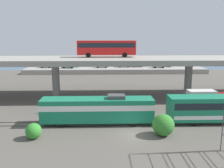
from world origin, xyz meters
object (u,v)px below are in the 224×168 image
parked_car_5 (137,65)px  parked_car_2 (46,66)px  parked_car_4 (159,66)px  parked_car_7 (123,65)px  service_truck_west (206,98)px  transit_bus_on_overpass (107,47)px  parked_car_6 (68,66)px  train_locomotive (92,109)px  parked_car_3 (165,65)px  parked_car_0 (73,65)px  parked_car_1 (102,65)px

parked_car_5 → parked_car_2: bearing=2.3°
parked_car_4 → parked_car_7: size_ratio=0.97×
service_truck_west → parked_car_5: 44.99m
transit_bus_on_overpass → parked_car_6: bearing=112.3°
parked_car_4 → parked_car_6: size_ratio=1.05×
transit_bus_on_overpass → parked_car_5: size_ratio=2.78×
transit_bus_on_overpass → parked_car_5: 36.69m
train_locomotive → parked_car_3: 56.60m
transit_bus_on_overpass → parked_car_3: 40.39m
parked_car_2 → parked_car_4: (38.69, -1.49, 0.00)m
transit_bus_on_overpass → parked_car_6: (-12.95, 31.50, -7.69)m
transit_bus_on_overpass → parked_car_0: transit_bus_on_overpass is taller
service_truck_west → parked_car_0: service_truck_west is taller
train_locomotive → parked_car_0: bearing=-79.9°
parked_car_6 → parked_car_3: bearing=3.6°
parked_car_2 → parked_car_3: (41.59, 0.80, 0.00)m
parked_car_4 → parked_car_6: 31.01m
parked_car_6 → parked_car_1: bearing=4.5°
parked_car_3 → parked_car_5: (-9.84, 0.46, -0.00)m
parked_car_5 → parked_car_3: bearing=177.3°
parked_car_1 → parked_car_7: 7.65m
parked_car_5 → parked_car_6: 24.21m
parked_car_3 → parked_car_6: 33.97m
parked_car_1 → parked_car_6: (-11.55, -0.91, -0.00)m
parked_car_2 → parked_car_7: 26.81m
parked_car_1 → parked_car_7: same height
transit_bus_on_overpass → parked_car_7: size_ratio=2.64×
parked_car_2 → parked_car_0: bearing=-168.1°
parked_car_3 → train_locomotive: bearing=-114.2°
train_locomotive → parked_car_4: bearing=-112.4°
parked_car_1 → parked_car_3: (22.35, 1.24, -0.00)m
parked_car_2 → parked_car_7: size_ratio=0.90×
parked_car_4 → parked_car_0: bearing=-6.5°
transit_bus_on_overpass → parked_car_4: (18.06, 31.37, -7.69)m
service_truck_west → parked_car_3: 44.28m
parked_car_4 → train_locomotive: bearing=67.6°
transit_bus_on_overpass → parked_car_1: (-1.39, 32.41, -7.69)m
transit_bus_on_overpass → parked_car_1: 33.34m
transit_bus_on_overpass → parked_car_2: size_ratio=2.93×
parked_car_2 → parked_car_3: same height
transit_bus_on_overpass → parked_car_4: bearing=60.1°
train_locomotive → parked_car_6: 50.61m
parked_car_6 → transit_bus_on_overpass: bearing=-67.7°
parked_car_4 → service_truck_west: bearing=88.8°
parked_car_4 → parked_car_6: same height
parked_car_6 → service_truck_west: bearing=-54.3°
train_locomotive → parked_car_5: bearing=-104.4°
parked_car_3 → parked_car_5: size_ratio=1.06×
parked_car_1 → parked_car_7: bearing=-171.1°
parked_car_1 → service_truck_west: bearing=113.4°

